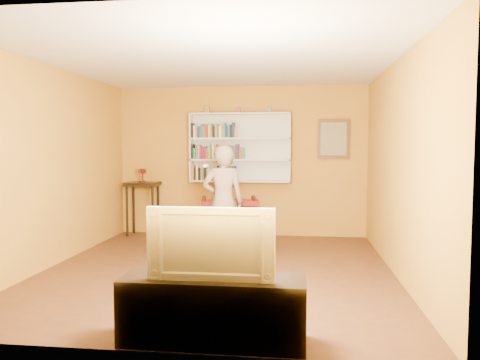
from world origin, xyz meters
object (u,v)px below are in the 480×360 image
object	(u,v)px
tv_cabinet	(213,310)
person	(223,202)
bookshelf	(240,148)
ruby_lustre	(142,172)
television	(213,242)
armchair	(230,222)
console_table	(143,191)

from	to	relation	value
tv_cabinet	person	bearing A→B (deg)	97.47
bookshelf	person	xyz separation A→B (m)	(-0.04, -1.74, -0.78)
bookshelf	ruby_lustre	distance (m)	1.84
television	armchair	bearing A→B (deg)	96.03
console_table	tv_cabinet	size ratio (longest dim) A/B	0.64
console_table	television	size ratio (longest dim) A/B	0.95
television	tv_cabinet	bearing A→B (deg)	0.00
ruby_lustre	console_table	bearing A→B (deg)	116.57
person	bookshelf	bearing A→B (deg)	-100.07
person	television	size ratio (longest dim) A/B	1.60
ruby_lustre	armchair	bearing A→B (deg)	-26.95
bookshelf	tv_cabinet	distance (m)	4.86
armchair	television	xyz separation A→B (m)	(0.39, -3.62, 0.42)
armchair	tv_cabinet	distance (m)	3.64
console_table	television	bearing A→B (deg)	-64.75
bookshelf	armchair	world-z (taller)	bookshelf
tv_cabinet	ruby_lustre	bearing A→B (deg)	115.25
bookshelf	person	distance (m)	1.90
armchair	television	size ratio (longest dim) A/B	0.88
bookshelf	person	bearing A→B (deg)	-91.25
armchair	tv_cabinet	bearing A→B (deg)	85.80
ruby_lustre	person	size ratio (longest dim) A/B	0.15
console_table	armchair	distance (m)	1.98
tv_cabinet	television	bearing A→B (deg)	0.00
person	television	xyz separation A→B (m)	(0.38, -2.92, 0.02)
person	armchair	bearing A→B (deg)	-98.12
ruby_lustre	television	xyz separation A→B (m)	(2.12, -4.50, -0.31)
bookshelf	person	size ratio (longest dim) A/B	1.10
tv_cabinet	television	distance (m)	0.57
person	television	bearing A→B (deg)	88.65
bookshelf	tv_cabinet	xyz separation A→B (m)	(0.35, -4.66, -1.32)
ruby_lustre	armchair	xyz separation A→B (m)	(1.73, -0.88, -0.74)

